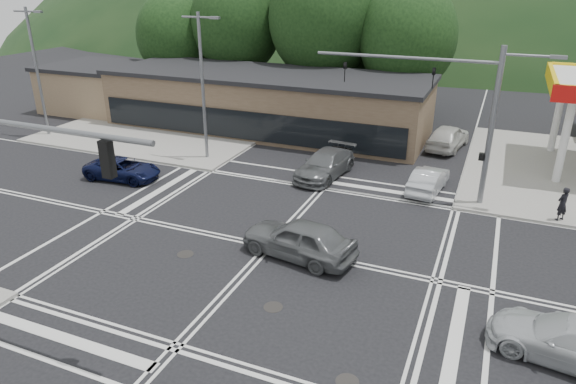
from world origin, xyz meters
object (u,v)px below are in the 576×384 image
at_px(car_queue_a, 428,180).
at_px(car_queue_b, 448,137).
at_px(car_northbound, 325,164).
at_px(pedestrian, 563,204).
at_px(car_blue_west, 123,169).
at_px(car_grey_center, 299,239).
at_px(car_silver_east, 573,341).

height_order(car_queue_a, car_queue_b, car_queue_b).
height_order(car_northbound, pedestrian, pedestrian).
height_order(car_blue_west, pedestrian, pedestrian).
bearing_deg(car_northbound, car_blue_west, -148.27).
distance_m(car_grey_center, pedestrian, 12.95).
height_order(car_queue_a, car_northbound, car_northbound).
distance_m(car_queue_b, car_northbound, 10.18).
bearing_deg(car_grey_center, car_northbound, -158.54).
height_order(car_blue_west, car_queue_b, car_queue_b).
bearing_deg(pedestrian, car_northbound, -51.25).
height_order(car_queue_b, car_northbound, car_queue_b).
relative_size(car_blue_west, car_queue_b, 0.91).
height_order(car_blue_west, car_grey_center, car_grey_center).
xyz_separation_m(car_blue_west, pedestrian, (23.03, 3.42, 0.37)).
xyz_separation_m(car_grey_center, car_queue_a, (3.92, 9.30, -0.17)).
bearing_deg(car_blue_west, car_northbound, -70.55).
height_order(car_grey_center, car_queue_b, car_grey_center).
xyz_separation_m(car_grey_center, car_queue_b, (3.98, 17.53, -0.01)).
distance_m(car_blue_west, car_silver_east, 23.77).
relative_size(car_blue_west, car_silver_east, 0.89).
xyz_separation_m(car_blue_west, car_silver_east, (22.70, -7.05, 0.10)).
distance_m(car_queue_a, car_queue_b, 8.23).
distance_m(car_queue_b, pedestrian, 11.62).
distance_m(car_blue_west, car_queue_a, 17.34).
distance_m(car_grey_center, car_northbound, 9.52).
height_order(car_queue_b, pedestrian, pedestrian).
bearing_deg(car_grey_center, car_queue_b, 176.41).
xyz_separation_m(car_blue_west, car_northbound, (10.68, 4.92, 0.14)).
distance_m(car_silver_east, car_queue_a, 13.43).
bearing_deg(car_northbound, car_grey_center, -70.77).
relative_size(car_grey_center, car_silver_east, 0.99).
bearing_deg(car_queue_b, pedestrian, 132.70).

